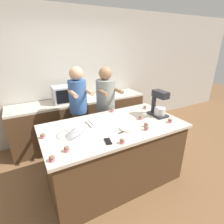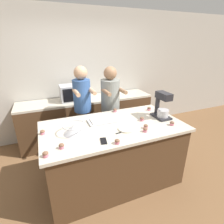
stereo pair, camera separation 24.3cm
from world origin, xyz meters
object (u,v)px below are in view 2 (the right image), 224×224
Objects in this scene: cupcake_7 at (146,126)px; cupcake_8 at (62,146)px; cupcake_2 at (149,109)px; cupcake_4 at (145,130)px; cupcake_6 at (115,110)px; person_right at (110,109)px; cell_phone at (104,141)px; cupcake_3 at (46,154)px; stand_mixer at (162,107)px; knife at (122,132)px; cupcake_0 at (43,132)px; baking_tray at (103,120)px; cupcake_5 at (160,110)px; microwave_oven at (72,93)px; person_left at (83,111)px; cupcake_1 at (142,119)px; mixing_bowl at (74,129)px; cupcake_9 at (117,141)px; cupcake_10 at (172,123)px; small_plate at (126,129)px.

cupcake_8 is (-1.11, -0.06, 0.00)m from cupcake_7.
cupcake_4 is (-0.48, -0.63, 0.00)m from cupcake_2.
cupcake_7 is (0.15, -0.71, 0.00)m from cupcake_6.
cupcake_2 is at bearing -43.31° from person_right.
cupcake_3 is at bearing -175.17° from cell_phone.
cupcake_2 is at bearing 90.00° from stand_mixer.
cupcake_2 is 1.00× the size of cupcake_6.
knife is 1.01m from cupcake_0.
cupcake_3 is at bearing -88.86° from cupcake_0.
cupcake_6 is at bearing 96.47° from cupcake_4.
person_right reaches higher than knife.
cupcake_5 is (1.00, -0.01, 0.01)m from baking_tray.
cupcake_2 is 1.84m from cupcake_3.
microwave_oven is at bearing 109.32° from cupcake_4.
cell_phone is at bearing -91.33° from person_left.
cupcake_1 is at bearing -62.45° from microwave_oven.
mixing_bowl is 4.89× the size of cupcake_9.
cupcake_1 and cupcake_4 have the same top height.
cupcake_10 is (1.50, -0.00, 0.00)m from cupcake_8.
small_plate is 3.51× the size of cupcake_0.
cupcake_8 is at bearing -125.02° from mixing_bowl.
cupcake_6 is at bearing 157.25° from cupcake_5.
cell_phone is 2.59× the size of cupcake_2.
cupcake_9 is 0.91m from cupcake_10.
cupcake_9 is (0.16, -1.88, -0.10)m from microwave_oven.
cupcake_5 is 1.22m from cupcake_9.
stand_mixer is at bearing -40.22° from cupcake_6.
mixing_bowl is 1.34× the size of knife.
stand_mixer reaches higher than cupcake_3.
cupcake_0 is (-0.83, -0.07, 0.01)m from baking_tray.
baking_tray is at bearing 36.41° from cupcake_8.
cupcake_3 is (-1.70, -0.70, 0.00)m from cupcake_2.
stand_mixer reaches higher than small_plate.
cupcake_2 is 1.00× the size of cupcake_10.
knife is 3.66× the size of cupcake_10.
baking_tray is 7.21× the size of cupcake_5.
cell_phone is 0.65m from cupcake_7.
stand_mixer is at bearing -57.57° from person_right.
cupcake_1 is at bearing 137.08° from cupcake_10.
cell_phone is 2.59× the size of cupcake_4.
cupcake_6 is at bearing 38.30° from cupcake_8.
cupcake_3 is 1.42m from cupcake_6.
cupcake_2 is (1.09, -1.13, -0.10)m from microwave_oven.
person_right is at bearing 135.75° from cupcake_5.
cupcake_0 and cupcake_1 have the same top height.
mixing_bowl reaches higher than cupcake_7.
cupcake_5 is at bearing -46.10° from microwave_oven.
person_left is at bearing -84.43° from microwave_oven.
cupcake_5 is (0.80, 0.35, 0.02)m from small_plate.
cupcake_0 and cupcake_5 have the same top height.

